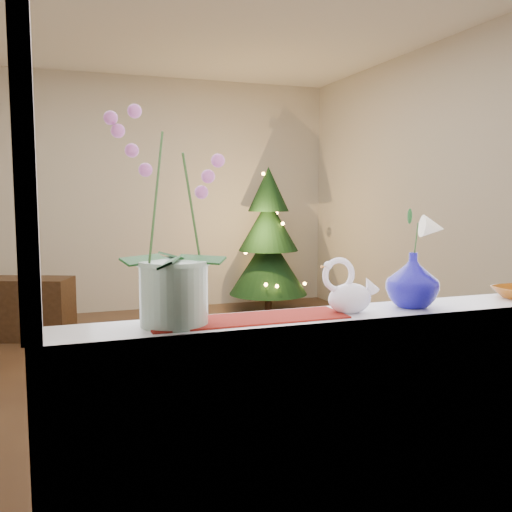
{
  "coord_description": "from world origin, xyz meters",
  "views": [
    {
      "loc": [
        -1.01,
        -4.21,
        1.36
      ],
      "look_at": [
        -0.01,
        -1.4,
        1.03
      ],
      "focal_mm": 40.0,
      "sensor_mm": 36.0,
      "label": 1
    }
  ],
  "objects_px": {
    "orchid_pot": "(173,217)",
    "blue_vase": "(413,276)",
    "swan": "(350,287)",
    "xmas_tree": "(268,239)",
    "paperweight": "(420,299)",
    "side_table": "(29,309)"
  },
  "relations": [
    {
      "from": "orchid_pot",
      "to": "blue_vase",
      "type": "relative_size",
      "value": 2.95
    },
    {
      "from": "orchid_pot",
      "to": "blue_vase",
      "type": "height_order",
      "value": "orchid_pot"
    },
    {
      "from": "swan",
      "to": "blue_vase",
      "type": "height_order",
      "value": "blue_vase"
    },
    {
      "from": "swan",
      "to": "xmas_tree",
      "type": "distance_m",
      "value": 4.54
    },
    {
      "from": "orchid_pot",
      "to": "xmas_tree",
      "type": "relative_size",
      "value": 0.43
    },
    {
      "from": "paperweight",
      "to": "xmas_tree",
      "type": "xyz_separation_m",
      "value": [
        1.03,
        4.33,
        -0.12
      ]
    },
    {
      "from": "orchid_pot",
      "to": "blue_vase",
      "type": "distance_m",
      "value": 0.96
    },
    {
      "from": "blue_vase",
      "to": "xmas_tree",
      "type": "relative_size",
      "value": 0.15
    },
    {
      "from": "swan",
      "to": "side_table",
      "type": "height_order",
      "value": "swan"
    },
    {
      "from": "paperweight",
      "to": "side_table",
      "type": "distance_m",
      "value": 4.2
    },
    {
      "from": "orchid_pot",
      "to": "side_table",
      "type": "distance_m",
      "value": 3.99
    },
    {
      "from": "blue_vase",
      "to": "orchid_pot",
      "type": "bearing_deg",
      "value": 179.48
    },
    {
      "from": "orchid_pot",
      "to": "xmas_tree",
      "type": "xyz_separation_m",
      "value": [
        1.99,
        4.31,
        -0.45
      ]
    },
    {
      "from": "xmas_tree",
      "to": "blue_vase",
      "type": "bearing_deg",
      "value": -103.72
    },
    {
      "from": "orchid_pot",
      "to": "blue_vase",
      "type": "bearing_deg",
      "value": -0.52
    },
    {
      "from": "orchid_pot",
      "to": "side_table",
      "type": "height_order",
      "value": "orchid_pot"
    },
    {
      "from": "xmas_tree",
      "to": "orchid_pot",
      "type": "bearing_deg",
      "value": -114.73
    },
    {
      "from": "paperweight",
      "to": "swan",
      "type": "bearing_deg",
      "value": -179.74
    },
    {
      "from": "orchid_pot",
      "to": "paperweight",
      "type": "distance_m",
      "value": 1.01
    },
    {
      "from": "blue_vase",
      "to": "paperweight",
      "type": "distance_m",
      "value": 0.1
    },
    {
      "from": "paperweight",
      "to": "xmas_tree",
      "type": "bearing_deg",
      "value": 76.64
    },
    {
      "from": "side_table",
      "to": "orchid_pot",
      "type": "bearing_deg",
      "value": -59.05
    }
  ]
}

